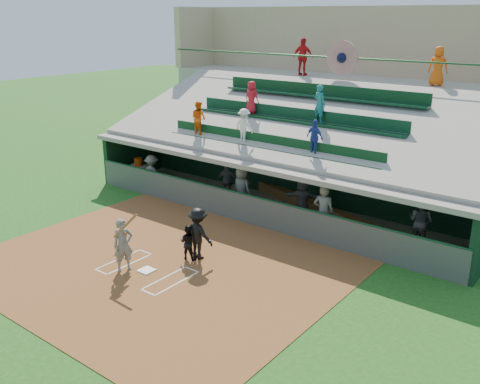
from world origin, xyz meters
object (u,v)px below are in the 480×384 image
Objects in this scene: home_plate at (147,270)px; catcher at (188,242)px; batter_at_plate at (123,245)px; water_cooler at (138,162)px; white_table at (139,174)px.

home_plate is 1.57m from catcher.
batter_at_plate is 5.37× the size of water_cooler.
home_plate is 9.21m from white_table.
home_plate is 0.49× the size of white_table.
home_plate is 1.18× the size of water_cooler.
catcher is (0.43, 1.41, 0.55)m from home_plate.
water_cooler reaches higher than catcher.
white_table reaches higher than home_plate.
water_cooler is at bearing 139.16° from home_plate.
catcher reaches higher than home_plate.
batter_at_plate is at bearing -44.90° from water_cooler.
catcher is at bearing 73.04° from home_plate.
batter_at_plate is (-0.57, -0.35, 0.82)m from home_plate.
batter_at_plate is 9.04m from water_cooler.
white_table is 2.42× the size of water_cooler.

